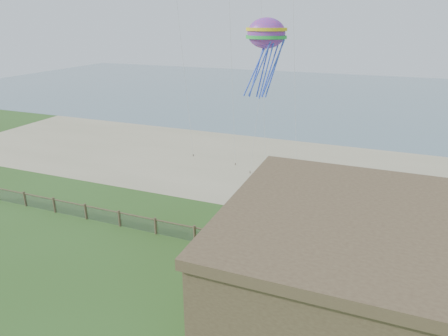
% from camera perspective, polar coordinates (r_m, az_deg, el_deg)
% --- Properties ---
extents(ground, '(160.00, 160.00, 0.00)m').
position_cam_1_polar(ground, '(23.13, -10.91, -17.49)').
color(ground, '#31531C').
rests_on(ground, ground).
extents(sand_beach, '(72.00, 20.00, 0.02)m').
position_cam_1_polar(sand_beach, '(41.00, 5.50, 0.32)').
color(sand_beach, tan).
rests_on(sand_beach, ground).
extents(ocean, '(160.00, 68.00, 0.02)m').
position_cam_1_polar(ocean, '(82.93, 14.28, 10.12)').
color(ocean, slate).
rests_on(ocean, ground).
extents(chainlink_fence, '(36.20, 0.20, 1.25)m').
position_cam_1_polar(chainlink_fence, '(27.14, -4.21, -9.50)').
color(chainlink_fence, '#4C3F2B').
rests_on(chainlink_fence, ground).
extents(motel, '(15.00, 10.00, 7.00)m').
position_cam_1_polar(motel, '(17.79, 26.57, -18.62)').
color(motel, brown).
rests_on(motel, ground).
extents(motel_deck, '(15.00, 2.00, 0.50)m').
position_cam_1_polar(motel_deck, '(24.51, 24.46, -16.03)').
color(motel_deck, brown).
rests_on(motel_deck, ground).
extents(picnic_table, '(2.28, 1.87, 0.86)m').
position_cam_1_polar(picnic_table, '(23.30, 9.34, -15.72)').
color(picnic_table, brown).
rests_on(picnic_table, ground).
extents(octopus_kite, '(3.94, 3.47, 6.75)m').
position_cam_1_polar(octopus_kite, '(32.97, 5.95, 15.59)').
color(octopus_kite, '#FF2875').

